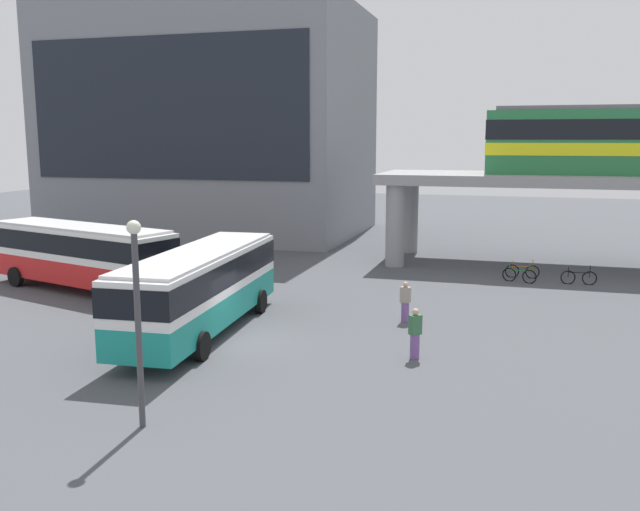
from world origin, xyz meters
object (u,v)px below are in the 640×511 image
(bus_main, at_px, (201,283))
(pedestrian_by_bike_rack, at_px, (405,303))
(bicycle_green, at_px, (519,275))
(bicycle_brown, at_px, (522,271))
(pedestrian_walking_across, at_px, (415,335))
(bicycle_black, at_px, (579,278))
(station_building, at_px, (214,123))
(bus_secondary, at_px, (80,250))

(bus_main, height_order, pedestrian_by_bike_rack, bus_main)
(bicycle_green, distance_m, bicycle_brown, 1.23)
(pedestrian_walking_across, bearing_deg, pedestrian_by_bike_rack, 103.41)
(bicycle_brown, relative_size, pedestrian_by_bike_rack, 1.07)
(bicycle_black, bearing_deg, bicycle_brown, 161.56)
(station_building, relative_size, pedestrian_by_bike_rack, 13.72)
(bicycle_black, distance_m, pedestrian_by_bike_rack, 12.23)
(station_building, relative_size, bus_secondary, 2.03)
(pedestrian_by_bike_rack, relative_size, pedestrian_walking_across, 0.96)
(bus_secondary, height_order, bicycle_black, bus_secondary)
(bicycle_green, bearing_deg, bicycle_black, 5.66)
(bicycle_brown, relative_size, pedestrian_walking_across, 1.02)
(bus_secondary, xyz_separation_m, bicycle_brown, (20.84, 9.32, -1.63))
(bus_main, relative_size, bicycle_brown, 6.25)
(station_building, bearing_deg, bicycle_black, -27.11)
(bus_main, height_order, pedestrian_walking_across, bus_main)
(bus_secondary, distance_m, bicycle_brown, 22.89)
(station_building, relative_size, bus_main, 2.05)
(bus_secondary, relative_size, bicycle_green, 6.50)
(bicycle_black, bearing_deg, pedestrian_walking_across, -113.37)
(bus_secondary, bearing_deg, bicycle_brown, 24.10)
(bicycle_brown, xyz_separation_m, bicycle_black, (2.79, -0.93, 0.00))
(pedestrian_by_bike_rack, xyz_separation_m, pedestrian_walking_across, (1.11, -4.63, 0.04))
(pedestrian_walking_across, bearing_deg, bicycle_black, 66.63)
(bus_main, distance_m, bus_secondary, 10.52)
(bus_main, height_order, bus_secondary, same)
(bicycle_green, height_order, pedestrian_walking_across, pedestrian_walking_across)
(bicycle_green, relative_size, pedestrian_by_bike_rack, 1.04)
(bus_main, height_order, bicycle_green, bus_main)
(bicycle_black, relative_size, pedestrian_walking_across, 1.02)
(bus_secondary, height_order, bicycle_brown, bus_secondary)
(station_building, relative_size, bicycle_brown, 12.80)
(bus_secondary, bearing_deg, bicycle_black, 19.55)
(bus_main, bearing_deg, pedestrian_walking_across, -5.13)
(pedestrian_walking_across, bearing_deg, bicycle_brown, 77.37)
(bus_main, bearing_deg, bus_secondary, 149.89)
(station_building, xyz_separation_m, bicycle_brown, (23.83, -12.70, -8.22))
(bicycle_brown, bearing_deg, bus_secondary, -155.90)
(bus_main, bearing_deg, bicycle_black, 43.26)
(bicycle_green, xyz_separation_m, bicycle_brown, (0.14, 1.22, 0.00))
(station_building, xyz_separation_m, bicycle_black, (26.62, -13.63, -8.22))
(station_building, relative_size, bicycle_green, 13.18)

